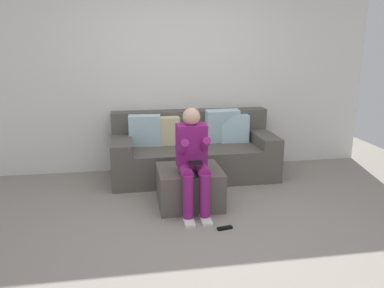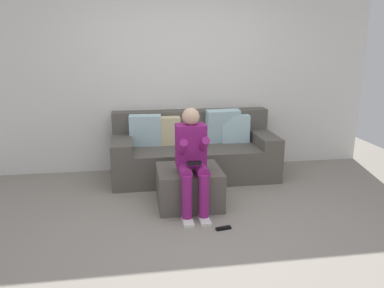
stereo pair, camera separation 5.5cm
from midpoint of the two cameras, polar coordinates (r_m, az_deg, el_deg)
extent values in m
plane|color=gray|center=(3.64, 2.37, -13.46)|extent=(6.99, 6.99, 0.00)
cube|color=silver|center=(5.29, -1.90, 10.04)|extent=(5.38, 0.10, 2.56)
cube|color=#59544C|center=(5.04, 0.68, -2.62)|extent=(2.10, 0.87, 0.42)
cube|color=#59544C|center=(5.25, 0.11, 2.78)|extent=(2.10, 0.22, 0.42)
cube|color=#59544C|center=(4.90, -10.02, 0.04)|extent=(0.25, 0.87, 0.14)
cube|color=#59544C|center=(5.19, 10.79, 0.84)|extent=(0.25, 0.87, 0.14)
cube|color=silver|center=(5.00, -6.60, 2.01)|extent=(0.42, 0.20, 0.41)
cube|color=beige|center=(5.02, -3.60, 1.93)|extent=(0.37, 0.17, 0.38)
cube|color=silver|center=(5.18, 6.73, 2.26)|extent=(0.38, 0.17, 0.37)
cube|color=silver|center=(5.14, 4.85, 2.63)|extent=(0.46, 0.23, 0.46)
cube|color=#59544C|center=(4.20, -0.06, -6.34)|extent=(0.68, 0.62, 0.41)
cube|color=#8C1E72|center=(3.97, 0.21, -0.18)|extent=(0.31, 0.20, 0.44)
sphere|color=#D8AD8C|center=(3.91, 0.22, 4.08)|extent=(0.18, 0.18, 0.18)
cylinder|color=#8C1E72|center=(3.88, -0.67, -3.95)|extent=(0.12, 0.31, 0.12)
cylinder|color=#8C1E72|center=(3.82, -0.33, -7.83)|extent=(0.10, 0.10, 0.44)
cube|color=white|center=(3.86, -0.20, -11.41)|extent=(0.10, 0.22, 0.03)
cylinder|color=#8C1E72|center=(3.83, -1.10, -0.79)|extent=(0.08, 0.36, 0.28)
cylinder|color=#8C1E72|center=(3.91, 1.79, -3.83)|extent=(0.12, 0.31, 0.12)
cylinder|color=#8C1E72|center=(3.84, 2.19, -7.68)|extent=(0.10, 0.10, 0.44)
cube|color=white|center=(3.89, 2.32, -11.23)|extent=(0.10, 0.22, 0.03)
cylinder|color=#8C1E72|center=(3.88, 2.09, -0.36)|extent=(0.08, 0.32, 0.26)
cube|color=black|center=(3.79, 0.76, -2.83)|extent=(0.14, 0.06, 0.03)
cube|color=black|center=(3.76, 5.11, -12.32)|extent=(0.16, 0.07, 0.02)
camera|label=1|loc=(0.03, -89.65, 0.09)|focal=36.01mm
camera|label=2|loc=(0.03, 90.35, -0.09)|focal=36.01mm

